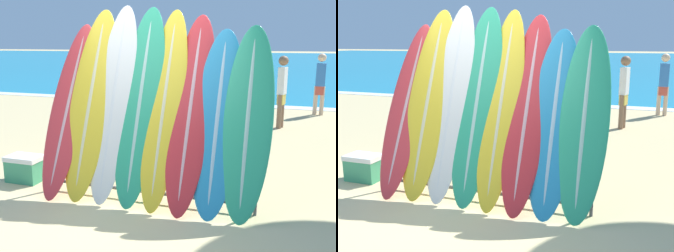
% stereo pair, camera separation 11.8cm
% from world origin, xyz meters
% --- Properties ---
extents(ground_plane, '(160.00, 160.00, 0.00)m').
position_xyz_m(ground_plane, '(0.00, 0.00, 0.00)').
color(ground_plane, tan).
extents(ocean_water, '(120.00, 60.00, 0.01)m').
position_xyz_m(ocean_water, '(0.00, 37.57, 0.00)').
color(ocean_water, teal).
rests_on(ocean_water, ground_plane).
extents(surfboard_rack, '(2.67, 0.04, 0.78)m').
position_xyz_m(surfboard_rack, '(0.25, 0.34, 0.43)').
color(surfboard_rack, '#47474C').
rests_on(surfboard_rack, ground_plane).
extents(surfboard_slot_0, '(0.51, 1.21, 2.21)m').
position_xyz_m(surfboard_slot_0, '(-0.91, 0.49, 1.11)').
color(surfboard_slot_0, red).
rests_on(surfboard_slot_0, ground_plane).
extents(surfboard_slot_1, '(0.59, 1.10, 2.39)m').
position_xyz_m(surfboard_slot_1, '(-0.58, 0.49, 1.20)').
color(surfboard_slot_1, yellow).
rests_on(surfboard_slot_1, ground_plane).
extents(surfboard_slot_2, '(0.53, 1.04, 2.43)m').
position_xyz_m(surfboard_slot_2, '(-0.26, 0.50, 1.22)').
color(surfboard_slot_2, silver).
rests_on(surfboard_slot_2, ground_plane).
extents(surfboard_slot_3, '(0.56, 1.06, 2.41)m').
position_xyz_m(surfboard_slot_3, '(0.10, 0.50, 1.20)').
color(surfboard_slot_3, '#289E70').
rests_on(surfboard_slot_3, ground_plane).
extents(surfboard_slot_4, '(0.49, 1.11, 2.37)m').
position_xyz_m(surfboard_slot_4, '(0.41, 0.50, 1.19)').
color(surfboard_slot_4, yellow).
rests_on(surfboard_slot_4, ground_plane).
extents(surfboard_slot_5, '(0.52, 1.18, 2.31)m').
position_xyz_m(surfboard_slot_5, '(0.75, 0.50, 1.15)').
color(surfboard_slot_5, red).
rests_on(surfboard_slot_5, ground_plane).
extents(surfboard_slot_6, '(0.56, 0.98, 2.12)m').
position_xyz_m(surfboard_slot_6, '(1.08, 0.45, 1.06)').
color(surfboard_slot_6, teal).
rests_on(surfboard_slot_6, ground_plane).
extents(surfboard_slot_7, '(0.56, 0.96, 2.16)m').
position_xyz_m(surfboard_slot_7, '(1.43, 0.43, 1.08)').
color(surfboard_slot_7, '#289E70').
rests_on(surfboard_slot_7, ground_plane).
extents(person_near_water, '(0.27, 0.25, 1.60)m').
position_xyz_m(person_near_water, '(-0.41, 2.21, 0.87)').
color(person_near_water, '#846047').
rests_on(person_near_water, ground_plane).
extents(person_mid_beach, '(0.28, 0.22, 1.65)m').
position_xyz_m(person_mid_beach, '(2.51, 7.32, 0.90)').
color(person_mid_beach, beige).
rests_on(person_mid_beach, ground_plane).
extents(person_far_left, '(0.27, 0.26, 1.59)m').
position_xyz_m(person_far_left, '(-0.15, 5.02, 0.87)').
color(person_far_left, tan).
rests_on(person_far_left, ground_plane).
extents(person_far_right, '(0.22, 0.27, 1.65)m').
position_xyz_m(person_far_right, '(1.61, 5.28, 0.90)').
color(person_far_right, '#846047').
rests_on(person_far_right, ground_plane).
extents(cooler_box, '(0.50, 0.33, 0.37)m').
position_xyz_m(cooler_box, '(-1.68, 0.48, 0.19)').
color(cooler_box, '#389366').
rests_on(cooler_box, ground_plane).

